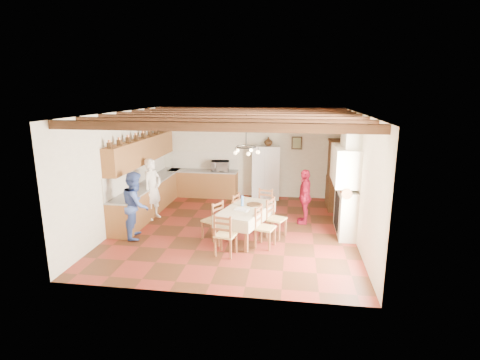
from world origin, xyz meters
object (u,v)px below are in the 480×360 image
dining_table (246,211)px  person_man (153,189)px  chair_right_far (276,218)px  person_woman_red (305,196)px  hutch (336,175)px  chair_left_near (212,220)px  chair_left_far (230,211)px  chair_end_far (264,207)px  person_woman_blue (136,205)px  refrigerator (265,172)px  microwave (220,166)px  chair_right_near (265,227)px  chair_end_near (226,234)px

dining_table → person_man: bearing=159.6°
chair_right_far → person_woman_red: (0.70, 1.12, 0.27)m
hutch → chair_left_near: 4.38m
chair_left_far → person_man: size_ratio=0.56×
chair_left_near → chair_end_far: size_ratio=1.00×
chair_left_far → chair_right_far: (1.22, -0.40, 0.00)m
chair_end_far → person_woman_blue: size_ratio=0.59×
chair_left_near → chair_right_far: 1.56m
chair_left_near → person_woman_blue: 1.90m
person_man → person_woman_blue: (0.10, -1.35, -0.04)m
chair_left_far → chair_left_near: bearing=-5.7°
chair_end_far → person_woman_blue: person_woman_blue is taller
refrigerator → chair_left_near: size_ratio=1.85×
person_man → dining_table: bearing=-90.4°
chair_end_far → microwave: bearing=137.8°
hutch → dining_table: 3.70m
dining_table → chair_right_far: size_ratio=2.01×
chair_right_near → microwave: bearing=41.2°
chair_left_near → person_man: 2.32m
chair_right_near → person_man: size_ratio=0.56×
chair_end_near → person_woman_red: person_woman_red is taller
dining_table → chair_left_far: (-0.49, 0.55, -0.20)m
chair_right_near → person_woman_red: (0.92, 1.77, 0.27)m
chair_left_near → chair_left_far: same height
chair_right_far → person_woman_blue: 3.44m
dining_table → chair_left_far: 0.76m
hutch → person_woman_blue: size_ratio=1.26×
chair_left_far → chair_right_near: (1.00, -1.05, 0.00)m
refrigerator → microwave: size_ratio=2.96×
person_woman_red → hutch: bearing=151.6°
chair_end_near → microwave: microwave is taller
person_man → microwave: size_ratio=2.85×
chair_end_far → chair_right_near: bearing=-69.8°
chair_left_far → person_woman_blue: 2.37m
person_man → microwave: person_man is taller
chair_right_near → person_woman_red: bearing=-11.1°
person_woman_blue → chair_right_far: bearing=-97.3°
chair_right_far → chair_end_far: bearing=48.6°
refrigerator → chair_end_near: refrigerator is taller
chair_right_far → person_woman_red: bearing=-8.4°
dining_table → chair_end_near: chair_end_near is taller
chair_right_far → chair_end_far: size_ratio=1.00×
chair_end_far → person_man: (-3.10, 0.05, 0.38)m
refrigerator → person_man: (-2.94, -2.56, -0.03)m
chair_right_near → person_woman_red: person_woman_red is taller
person_woman_blue → microwave: (1.33, 3.80, 0.25)m
chair_left_near → person_man: bearing=-92.7°
hutch → person_man: hutch is taller
dining_table → chair_left_near: bearing=-168.2°
chair_end_far → chair_right_far: bearing=-51.2°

